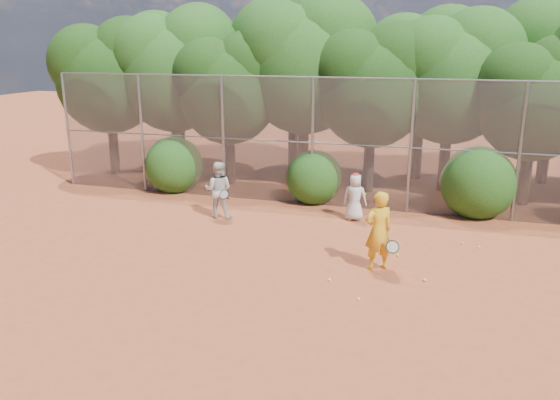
% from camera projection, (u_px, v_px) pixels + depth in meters
% --- Properties ---
extents(ground, '(80.00, 80.00, 0.00)m').
position_uv_depth(ground, '(291.00, 283.00, 11.77)').
color(ground, '#984222').
rests_on(ground, ground).
extents(fence_back, '(20.05, 0.09, 4.03)m').
position_uv_depth(fence_back, '(340.00, 142.00, 16.76)').
color(fence_back, gray).
rests_on(fence_back, ground).
extents(tree_0, '(4.38, 3.81, 6.00)m').
position_uv_depth(tree_0, '(109.00, 72.00, 20.70)').
color(tree_0, black).
rests_on(tree_0, ground).
extents(tree_1, '(4.64, 4.03, 6.35)m').
position_uv_depth(tree_1, '(175.00, 66.00, 20.40)').
color(tree_1, black).
rests_on(tree_1, ground).
extents(tree_2, '(3.99, 3.47, 5.47)m').
position_uv_depth(tree_2, '(230.00, 85.00, 19.22)').
color(tree_2, black).
rests_on(tree_2, ground).
extents(tree_3, '(4.89, 4.26, 6.70)m').
position_uv_depth(tree_3, '(306.00, 61.00, 19.23)').
color(tree_3, black).
rests_on(tree_3, ground).
extents(tree_4, '(4.19, 3.64, 5.73)m').
position_uv_depth(tree_4, '(374.00, 82.00, 18.16)').
color(tree_4, black).
rests_on(tree_4, ground).
extents(tree_5, '(4.51, 3.92, 6.17)m').
position_uv_depth(tree_5, '(453.00, 73.00, 18.12)').
color(tree_5, black).
rests_on(tree_5, ground).
extents(tree_6, '(3.86, 3.36, 5.29)m').
position_uv_depth(tree_6, '(537.00, 95.00, 16.66)').
color(tree_6, black).
rests_on(tree_6, ground).
extents(tree_9, '(4.83, 4.20, 6.62)m').
position_uv_depth(tree_9, '(179.00, 60.00, 22.75)').
color(tree_9, black).
rests_on(tree_9, ground).
extents(tree_10, '(5.15, 4.48, 7.06)m').
position_uv_depth(tree_10, '(296.00, 53.00, 21.47)').
color(tree_10, black).
rests_on(tree_10, ground).
extents(tree_11, '(4.64, 4.03, 6.35)m').
position_uv_depth(tree_11, '(425.00, 67.00, 19.84)').
color(tree_11, black).
rests_on(tree_11, ground).
extents(tree_12, '(5.02, 4.37, 6.88)m').
position_uv_depth(tree_12, '(559.00, 57.00, 19.05)').
color(tree_12, black).
rests_on(tree_12, ground).
extents(bush_0, '(2.00, 2.00, 2.00)m').
position_uv_depth(bush_0, '(174.00, 162.00, 18.95)').
color(bush_0, '#1A4511').
rests_on(bush_0, ground).
extents(bush_1, '(1.80, 1.80, 1.80)m').
position_uv_depth(bush_1, '(314.00, 175.00, 17.59)').
color(bush_1, '#1A4511').
rests_on(bush_1, ground).
extents(bush_2, '(2.20, 2.20, 2.20)m').
position_uv_depth(bush_2, '(478.00, 180.00, 16.15)').
color(bush_2, '#1A4511').
rests_on(bush_2, ground).
extents(player_yellow, '(0.92, 0.75, 1.84)m').
position_uv_depth(player_yellow, '(378.00, 231.00, 12.26)').
color(player_yellow, gold).
rests_on(player_yellow, ground).
extents(player_teen, '(0.68, 0.46, 1.41)m').
position_uv_depth(player_teen, '(355.00, 197.00, 15.81)').
color(player_teen, silver).
rests_on(player_teen, ground).
extents(player_white, '(0.91, 0.79, 1.68)m').
position_uv_depth(player_white, '(218.00, 190.00, 16.02)').
color(player_white, silver).
rests_on(player_white, ground).
extents(ball_0, '(0.07, 0.07, 0.07)m').
position_uv_depth(ball_0, '(398.00, 255.00, 13.24)').
color(ball_0, yellow).
rests_on(ball_0, ground).
extents(ball_1, '(0.07, 0.07, 0.07)m').
position_uv_depth(ball_1, '(462.00, 243.00, 14.02)').
color(ball_1, yellow).
rests_on(ball_1, ground).
extents(ball_2, '(0.07, 0.07, 0.07)m').
position_uv_depth(ball_2, '(329.00, 280.00, 11.86)').
color(ball_2, yellow).
rests_on(ball_2, ground).
extents(ball_3, '(0.07, 0.07, 0.07)m').
position_uv_depth(ball_3, '(425.00, 280.00, 11.85)').
color(ball_3, yellow).
rests_on(ball_3, ground).
extents(ball_4, '(0.07, 0.07, 0.07)m').
position_uv_depth(ball_4, '(359.00, 299.00, 10.96)').
color(ball_4, yellow).
rests_on(ball_4, ground).
extents(ball_5, '(0.07, 0.07, 0.07)m').
position_uv_depth(ball_5, '(479.00, 247.00, 13.77)').
color(ball_5, yellow).
rests_on(ball_5, ground).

